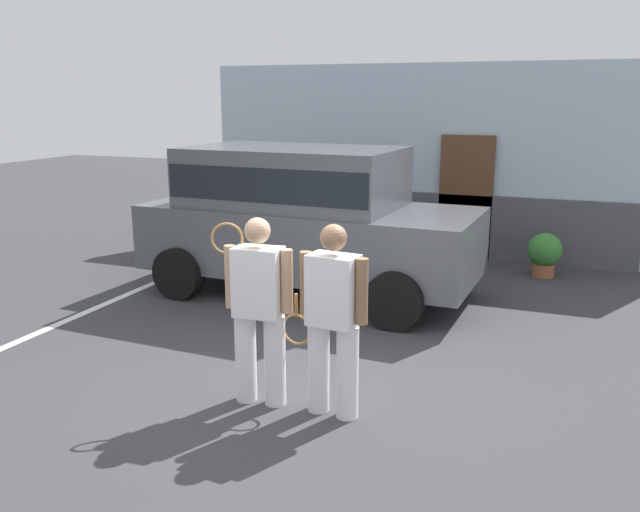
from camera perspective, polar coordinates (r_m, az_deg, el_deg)
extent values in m
plane|color=#38383A|center=(6.45, -3.06, -11.56)|extent=(40.00, 40.00, 0.00)
cube|color=silver|center=(9.37, -18.33, -4.10)|extent=(0.12, 4.40, 0.01)
cube|color=silver|center=(11.84, 9.58, 8.07)|extent=(8.13, 0.30, 3.28)
cube|color=#4C4C51|center=(11.80, 9.17, 2.73)|extent=(6.83, 0.10, 1.10)
cube|color=brown|center=(11.58, 12.36, 4.89)|extent=(0.90, 0.06, 2.10)
cube|color=#4C4F54|center=(9.29, -0.86, 1.54)|extent=(4.67, 2.08, 0.90)
cube|color=#4C4F54|center=(9.26, -2.30, 6.83)|extent=(2.97, 1.87, 0.80)
cube|color=black|center=(9.26, -2.30, 6.70)|extent=(2.91, 1.89, 0.44)
cylinder|color=black|center=(9.77, 9.79, -0.70)|extent=(0.73, 0.29, 0.72)
cylinder|color=black|center=(8.00, 6.44, -3.78)|extent=(0.73, 0.29, 0.72)
cylinder|color=black|center=(10.91, -6.19, 0.91)|extent=(0.73, 0.29, 0.72)
cylinder|color=black|center=(9.36, -11.98, -1.44)|extent=(0.73, 0.29, 0.72)
cylinder|color=white|center=(6.07, -3.88, -8.95)|extent=(0.19, 0.19, 0.83)
cylinder|color=white|center=(6.17, -6.38, -8.62)|extent=(0.19, 0.19, 0.83)
cube|color=white|center=(5.88, -5.29, -2.22)|extent=(0.44, 0.30, 0.62)
sphere|color=tan|center=(5.77, -5.39, 2.17)|extent=(0.23, 0.23, 0.23)
cylinder|color=tan|center=(5.78, -2.85, -2.19)|extent=(0.11, 0.11, 0.57)
cylinder|color=tan|center=(5.97, -7.66, -1.76)|extent=(0.11, 0.11, 0.57)
torus|color=olive|center=(5.96, -7.97, 1.49)|extent=(0.28, 0.13, 0.29)
cylinder|color=olive|center=(6.01, -7.90, -0.70)|extent=(0.03, 0.03, 0.20)
cylinder|color=white|center=(5.82, 2.37, -9.96)|extent=(0.19, 0.19, 0.83)
cylinder|color=white|center=(5.94, -0.12, -9.46)|extent=(0.19, 0.19, 0.83)
cube|color=white|center=(5.63, 1.14, -2.96)|extent=(0.45, 0.31, 0.62)
sphere|color=#8C6647|center=(5.52, 1.17, 1.58)|extent=(0.23, 0.23, 0.23)
cylinder|color=#8C6647|center=(5.52, 3.60, -3.05)|extent=(0.11, 0.11, 0.56)
cylinder|color=#8C6647|center=(5.74, -1.21, -2.36)|extent=(0.11, 0.11, 0.56)
torus|color=olive|center=(5.98, -2.03, -6.31)|extent=(0.37, 0.06, 0.37)
cylinder|color=olive|center=(5.91, -2.05, -4.16)|extent=(0.03, 0.03, 0.20)
cylinder|color=#9E5638|center=(10.90, 18.59, -1.14)|extent=(0.33, 0.33, 0.20)
sphere|color=#387F33|center=(10.82, 18.72, 0.51)|extent=(0.52, 0.52, 0.52)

